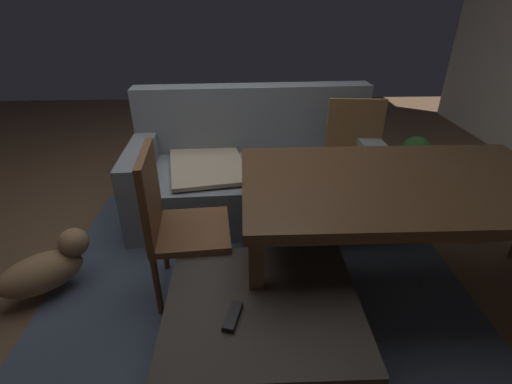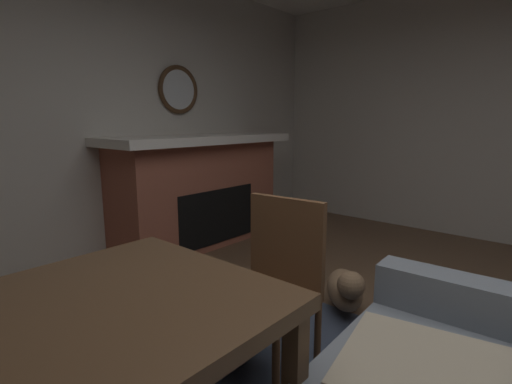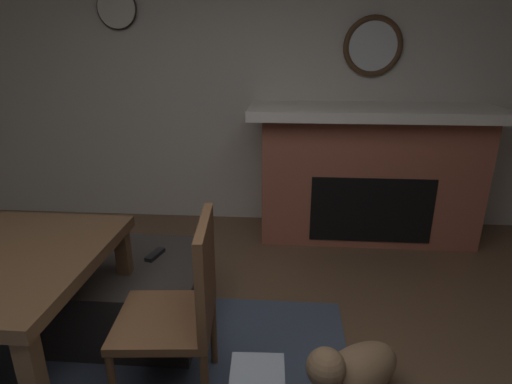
{
  "view_description": "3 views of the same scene",
  "coord_description": "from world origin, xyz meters",
  "px_view_note": "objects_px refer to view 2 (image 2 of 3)",
  "views": [
    {
      "loc": [
        0.36,
        -2.36,
        1.65
      ],
      "look_at": [
        0.42,
        -0.81,
        0.8
      ],
      "focal_mm": 25.85,
      "sensor_mm": 36.0,
      "label": 1
    },
    {
      "loc": [
        1.42,
        0.55,
        1.33
      ],
      "look_at": [
        -0.05,
        -0.72,
        0.96
      ],
      "focal_mm": 26.89,
      "sensor_mm": 36.0,
      "label": 2
    },
    {
      "loc": [
        -0.5,
        0.98,
        1.62
      ],
      "look_at": [
        -0.32,
        -1.24,
        0.84
      ],
      "focal_mm": 28.78,
      "sensor_mm": 36.0,
      "label": 3
    }
  ],
  "objects_px": {
    "round_wall_mirror": "(179,90)",
    "ottoman_coffee_table": "(138,336)",
    "small_dog": "(346,289)",
    "fireplace": "(199,190)",
    "tv_remote": "(148,284)",
    "dining_chair_west": "(275,278)"
  },
  "relations": [
    {
      "from": "round_wall_mirror",
      "to": "small_dog",
      "type": "relative_size",
      "value": 0.97
    },
    {
      "from": "dining_chair_west",
      "to": "small_dog",
      "type": "height_order",
      "value": "dining_chair_west"
    },
    {
      "from": "ottoman_coffee_table",
      "to": "tv_remote",
      "type": "xyz_separation_m",
      "value": [
        -0.14,
        -0.09,
        0.22
      ]
    },
    {
      "from": "fireplace",
      "to": "round_wall_mirror",
      "type": "distance_m",
      "value": 1.09
    },
    {
      "from": "ottoman_coffee_table",
      "to": "small_dog",
      "type": "relative_size",
      "value": 1.69
    },
    {
      "from": "fireplace",
      "to": "small_dog",
      "type": "xyz_separation_m",
      "value": [
        0.38,
        1.95,
        -0.4
      ]
    },
    {
      "from": "round_wall_mirror",
      "to": "tv_remote",
      "type": "bearing_deg",
      "value": 46.61
    },
    {
      "from": "fireplace",
      "to": "round_wall_mirror",
      "type": "height_order",
      "value": "round_wall_mirror"
    },
    {
      "from": "round_wall_mirror",
      "to": "small_dog",
      "type": "bearing_deg",
      "value": 80.39
    },
    {
      "from": "ottoman_coffee_table",
      "to": "dining_chair_west",
      "type": "distance_m",
      "value": 0.79
    },
    {
      "from": "round_wall_mirror",
      "to": "ottoman_coffee_table",
      "type": "bearing_deg",
      "value": 45.77
    },
    {
      "from": "tv_remote",
      "to": "fireplace",
      "type": "bearing_deg",
      "value": -124.49
    },
    {
      "from": "fireplace",
      "to": "ottoman_coffee_table",
      "type": "bearing_deg",
      "value": 40.5
    },
    {
      "from": "round_wall_mirror",
      "to": "tv_remote",
      "type": "xyz_separation_m",
      "value": [
        1.51,
        1.6,
        -1.22
      ]
    },
    {
      "from": "small_dog",
      "to": "ottoman_coffee_table",
      "type": "bearing_deg",
      "value": -23.07
    },
    {
      "from": "ottoman_coffee_table",
      "to": "small_dog",
      "type": "height_order",
      "value": "ottoman_coffee_table"
    },
    {
      "from": "ottoman_coffee_table",
      "to": "dining_chair_west",
      "type": "relative_size",
      "value": 0.95
    },
    {
      "from": "fireplace",
      "to": "ottoman_coffee_table",
      "type": "xyz_separation_m",
      "value": [
        1.65,
        1.41,
        -0.39
      ]
    },
    {
      "from": "ottoman_coffee_table",
      "to": "fireplace",
      "type": "bearing_deg",
      "value": -139.5
    },
    {
      "from": "round_wall_mirror",
      "to": "ottoman_coffee_table",
      "type": "relative_size",
      "value": 0.57
    },
    {
      "from": "round_wall_mirror",
      "to": "tv_remote",
      "type": "relative_size",
      "value": 3.18
    },
    {
      "from": "fireplace",
      "to": "dining_chair_west",
      "type": "distance_m",
      "value": 2.27
    }
  ]
}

